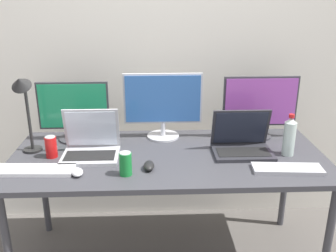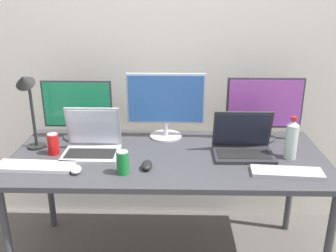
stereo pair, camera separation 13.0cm
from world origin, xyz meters
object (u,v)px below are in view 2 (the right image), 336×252
object	(u,v)px
mouse_by_keyboard	(147,165)
soda_can_by_laptop	(123,162)
laptop_secondary	(243,145)
keyboard_aux	(287,172)
monitor_left	(78,109)
desk_lamp	(27,96)
monitor_center	(166,103)
work_desk	(168,163)
monitor_right	(264,107)
laptop_silver	(92,143)
soda_can_near_keyboard	(53,144)
keyboard_main	(35,166)
water_bottle	(292,139)
mouse_by_laptop	(76,169)

from	to	relation	value
mouse_by_keyboard	soda_can_by_laptop	xyz separation A→B (m)	(-0.12, -0.06, 0.04)
laptop_secondary	keyboard_aux	xyz separation A→B (m)	(0.19, -0.25, -0.05)
monitor_left	desk_lamp	distance (m)	0.34
monitor_center	keyboard_aux	distance (m)	0.86
work_desk	soda_can_by_laptop	size ratio (longest dim) A/B	14.55
monitor_right	laptop_silver	xyz separation A→B (m)	(-1.05, -0.24, -0.16)
monitor_right	soda_can_near_keyboard	distance (m)	1.31
keyboard_main	desk_lamp	bearing A→B (deg)	113.07
laptop_secondary	water_bottle	xyz separation A→B (m)	(0.26, -0.05, 0.06)
laptop_silver	mouse_by_laptop	xyz separation A→B (m)	(-0.04, -0.25, -0.04)
mouse_by_keyboard	mouse_by_laptop	xyz separation A→B (m)	(-0.37, -0.06, -0.00)
monitor_left	mouse_by_laptop	bearing A→B (deg)	-78.74
soda_can_near_keyboard	monitor_left	bearing A→B (deg)	72.16
work_desk	mouse_by_laptop	distance (m)	0.54
monitor_left	keyboard_main	world-z (taller)	monitor_left
soda_can_near_keyboard	monitor_right	bearing A→B (deg)	11.65
work_desk	keyboard_aux	bearing A→B (deg)	-20.00
mouse_by_keyboard	monitor_center	bearing A→B (deg)	80.45
keyboard_main	keyboard_aux	distance (m)	1.35
monitor_left	laptop_silver	world-z (taller)	monitor_left
monitor_center	monitor_left	bearing A→B (deg)	-178.48
monitor_right	laptop_secondary	bearing A→B (deg)	-124.38
keyboard_main	soda_can_by_laptop	world-z (taller)	soda_can_by_laptop
soda_can_near_keyboard	work_desk	bearing A→B (deg)	0.01
keyboard_aux	soda_can_near_keyboard	xyz separation A→B (m)	(-1.30, 0.23, 0.05)
work_desk	mouse_by_keyboard	bearing A→B (deg)	-121.49
keyboard_aux	mouse_by_laptop	size ratio (longest dim) A/B	4.04
monitor_left	keyboard_aux	distance (m)	1.33
work_desk	soda_can_near_keyboard	size ratio (longest dim) A/B	14.55
monitor_center	soda_can_by_laptop	world-z (taller)	monitor_center
monitor_left	desk_lamp	size ratio (longest dim) A/B	0.91
laptop_secondary	soda_can_near_keyboard	world-z (taller)	laptop_secondary
work_desk	keyboard_main	xyz separation A→B (m)	(-0.72, -0.19, 0.07)
work_desk	mouse_by_keyboard	world-z (taller)	mouse_by_keyboard
desk_lamp	work_desk	bearing A→B (deg)	-3.75
monitor_left	soda_can_near_keyboard	size ratio (longest dim) A/B	3.53
work_desk	monitor_left	bearing A→B (deg)	155.10
mouse_by_keyboard	water_bottle	world-z (taller)	water_bottle
mouse_by_keyboard	water_bottle	xyz separation A→B (m)	(0.81, 0.16, 0.09)
monitor_left	mouse_by_laptop	distance (m)	0.55
monitor_right	laptop_secondary	world-z (taller)	monitor_right
monitor_left	soda_can_near_keyboard	world-z (taller)	monitor_left
monitor_right	soda_can_by_laptop	bearing A→B (deg)	-148.85
laptop_secondary	mouse_by_laptop	bearing A→B (deg)	-164.24
soda_can_near_keyboard	monitor_center	bearing A→B (deg)	23.73
water_bottle	laptop_secondary	bearing A→B (deg)	169.26
monitor_center	mouse_by_laptop	distance (m)	0.73
mouse_by_laptop	desk_lamp	distance (m)	0.54
mouse_by_keyboard	monitor_left	bearing A→B (deg)	137.77
laptop_secondary	soda_can_near_keyboard	bearing A→B (deg)	-178.71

